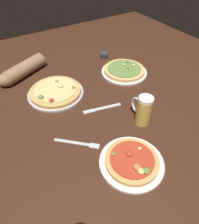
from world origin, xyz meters
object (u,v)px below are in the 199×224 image
at_px(pizza_plate_side, 124,71).
at_px(knife_right, 102,108).
at_px(pizza_plate_near, 132,161).
at_px(fork_left, 78,143).
at_px(ramekin_sauce, 104,55).
at_px(diner_arm, 21,71).
at_px(pizza_plate_far, 56,92).
at_px(beer_mug_amber, 143,110).

height_order(pizza_plate_side, knife_right, pizza_plate_side).
relative_size(pizza_plate_near, fork_left, 1.58).
relative_size(ramekin_sauce, knife_right, 0.29).
relative_size(fork_left, knife_right, 0.80).
bearing_deg(diner_arm, pizza_plate_far, -67.72).
relative_size(pizza_plate_near, knife_right, 1.27).
bearing_deg(beer_mug_amber, knife_right, 122.53).
bearing_deg(pizza_plate_far, diner_arm, 112.28).
relative_size(pizza_plate_side, ramekin_sauce, 4.95).
height_order(knife_right, diner_arm, diner_arm).
bearing_deg(pizza_plate_side, fork_left, -145.59).
xyz_separation_m(fork_left, knife_right, (0.22, 0.14, 0.00)).
bearing_deg(ramekin_sauce, knife_right, -123.81).
bearing_deg(fork_left, ramekin_sauce, 48.90).
height_order(pizza_plate_far, pizza_plate_side, pizza_plate_far).
xyz_separation_m(pizza_plate_side, knife_right, (-0.31, -0.22, -0.01)).
distance_m(beer_mug_amber, fork_left, 0.34).
bearing_deg(fork_left, diner_arm, 94.93).
relative_size(beer_mug_amber, ramekin_sauce, 2.55).
height_order(pizza_plate_far, diner_arm, diner_arm).
bearing_deg(ramekin_sauce, pizza_plate_far, -154.93).
relative_size(pizza_plate_far, pizza_plate_side, 1.07).
xyz_separation_m(beer_mug_amber, knife_right, (-0.12, 0.18, -0.07)).
height_order(beer_mug_amber, knife_right, beer_mug_amber).
distance_m(pizza_plate_far, beer_mug_amber, 0.51).
bearing_deg(diner_arm, pizza_plate_near, -77.28).
bearing_deg(pizza_plate_far, ramekin_sauce, 25.07).
distance_m(pizza_plate_near, pizza_plate_far, 0.60).
relative_size(pizza_plate_near, ramekin_sauce, 4.43).
xyz_separation_m(pizza_plate_near, diner_arm, (-0.20, 0.87, 0.03)).
height_order(pizza_plate_near, ramekin_sauce, pizza_plate_near).
height_order(ramekin_sauce, knife_right, ramekin_sauce).
xyz_separation_m(ramekin_sauce, fork_left, (-0.53, -0.60, -0.01)).
bearing_deg(pizza_plate_far, knife_right, -56.65).
bearing_deg(pizza_plate_far, fork_left, -98.39).
height_order(pizza_plate_near, fork_left, pizza_plate_near).
relative_size(pizza_plate_near, pizza_plate_side, 0.90).
bearing_deg(fork_left, beer_mug_amber, -6.96).
bearing_deg(ramekin_sauce, diner_arm, 174.39).
xyz_separation_m(pizza_plate_near, fork_left, (-0.14, 0.21, -0.01)).
bearing_deg(diner_arm, fork_left, -85.07).
xyz_separation_m(ramekin_sauce, knife_right, (-0.31, -0.46, -0.01)).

